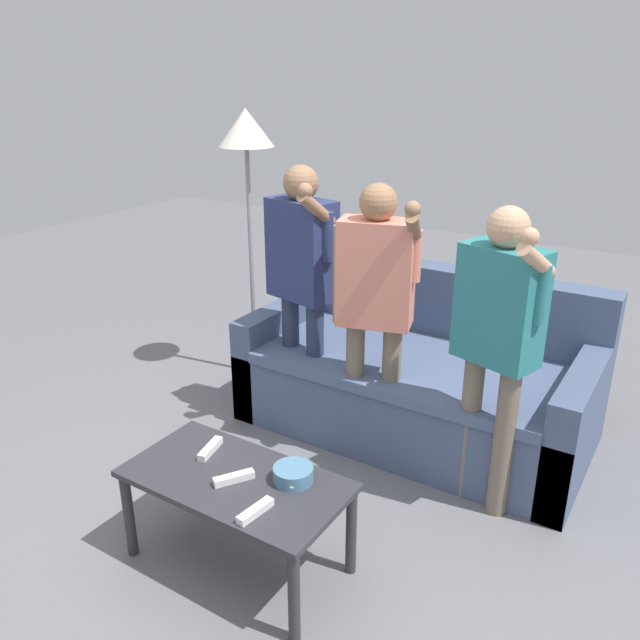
# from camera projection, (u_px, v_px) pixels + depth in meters

# --- Properties ---
(ground_plane) EXTENTS (12.00, 12.00, 0.00)m
(ground_plane) POSITION_uv_depth(u_px,v_px,m) (241.00, 558.00, 2.69)
(ground_plane) COLOR slate
(couch) EXTENTS (1.87, 0.96, 0.86)m
(couch) POSITION_uv_depth(u_px,v_px,m) (419.00, 378.00, 3.61)
(couch) COLOR #475675
(couch) RESTS_ON ground
(coffee_table) EXTENTS (0.90, 0.47, 0.42)m
(coffee_table) POSITION_uv_depth(u_px,v_px,m) (236.00, 490.00, 2.54)
(coffee_table) COLOR #2D2D33
(coffee_table) RESTS_ON ground
(snack_bowl) EXTENTS (0.16, 0.16, 0.06)m
(snack_bowl) POSITION_uv_depth(u_px,v_px,m) (293.00, 474.00, 2.49)
(snack_bowl) COLOR teal
(snack_bowl) RESTS_ON coffee_table
(game_remote_nunchuk) EXTENTS (0.06, 0.09, 0.05)m
(game_remote_nunchuk) POSITION_uv_depth(u_px,v_px,m) (296.00, 482.00, 2.45)
(game_remote_nunchuk) COLOR white
(game_remote_nunchuk) RESTS_ON coffee_table
(floor_lamp) EXTENTS (0.33, 0.33, 1.71)m
(floor_lamp) POSITION_uv_depth(u_px,v_px,m) (247.00, 150.00, 3.81)
(floor_lamp) COLOR #2D2D33
(floor_lamp) RESTS_ON ground
(player_left) EXTENTS (0.43, 0.36, 1.47)m
(player_left) POSITION_uv_depth(u_px,v_px,m) (302.00, 269.00, 3.40)
(player_left) COLOR #2D3856
(player_left) RESTS_ON ground
(player_center) EXTENTS (0.46, 0.28, 1.44)m
(player_center) POSITION_uv_depth(u_px,v_px,m) (375.00, 294.00, 3.09)
(player_center) COLOR #756656
(player_center) RESTS_ON ground
(player_right) EXTENTS (0.41, 0.37, 1.42)m
(player_right) POSITION_uv_depth(u_px,v_px,m) (497.00, 328.00, 2.72)
(player_right) COLOR #756656
(player_right) RESTS_ON ground
(game_remote_wand_near) EXTENTS (0.07, 0.16, 0.03)m
(game_remote_wand_near) POSITION_uv_depth(u_px,v_px,m) (210.00, 449.00, 2.68)
(game_remote_wand_near) COLOR white
(game_remote_wand_near) RESTS_ON coffee_table
(game_remote_wand_far) EXTENTS (0.12, 0.16, 0.03)m
(game_remote_wand_far) POSITION_uv_depth(u_px,v_px,m) (234.00, 478.00, 2.49)
(game_remote_wand_far) COLOR white
(game_remote_wand_far) RESTS_ON coffee_table
(game_remote_wand_spare) EXTENTS (0.05, 0.16, 0.03)m
(game_remote_wand_spare) POSITION_uv_depth(u_px,v_px,m) (255.00, 511.00, 2.30)
(game_remote_wand_spare) COLOR white
(game_remote_wand_spare) RESTS_ON coffee_table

